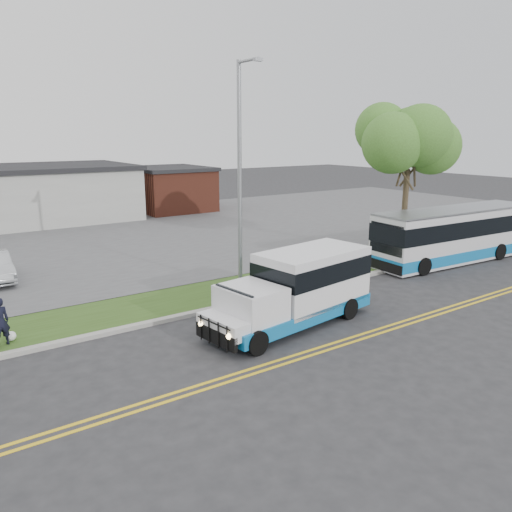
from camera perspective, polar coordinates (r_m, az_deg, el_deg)
ground at (r=18.47m, az=-4.94°, el=-7.61°), size 140.00×140.00×0.00m
lane_line_north at (r=15.50m, az=2.27°, el=-11.91°), size 70.00×0.12×0.01m
lane_line_south at (r=15.29m, az=2.96°, el=-12.31°), size 70.00×0.12×0.01m
curb at (r=19.35m, az=-6.57°, el=-6.40°), size 80.00×0.30×0.15m
verge at (r=20.88m, az=-8.90°, el=-5.02°), size 80.00×3.30×0.10m
parking_lot at (r=33.76m, az=-19.38°, el=1.60°), size 80.00×25.00×0.10m
brick_wing at (r=45.41m, az=-9.77°, el=7.58°), size 6.30×7.30×3.90m
tree_east at (r=28.75m, az=17.11°, el=12.17°), size 5.20×5.20×8.33m
streetlight_near at (r=21.14m, az=-1.78°, el=9.74°), size 0.35×1.53×9.50m
shuttle_bus at (r=18.10m, az=5.00°, el=-3.39°), size 7.03×3.10×2.61m
transit_bus at (r=28.86m, az=21.77°, el=2.28°), size 10.47×3.00×2.87m
pedestrian at (r=17.97m, az=-27.24°, el=-6.70°), size 0.65×0.49×1.61m
grocery_bag_right at (r=18.45m, az=-26.20°, el=-8.21°), size 0.32×0.32×0.32m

